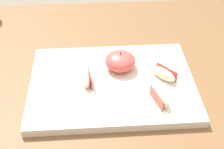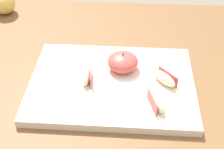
{
  "view_description": "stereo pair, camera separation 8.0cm",
  "coord_description": "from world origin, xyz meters",
  "px_view_note": "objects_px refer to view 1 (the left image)",
  "views": [
    {
      "loc": [
        -0.07,
        -0.6,
        1.34
      ],
      "look_at": [
        -0.03,
        0.0,
        0.81
      ],
      "focal_mm": 50.05,
      "sensor_mm": 36.0,
      "label": 1
    },
    {
      "loc": [
        0.01,
        -0.6,
        1.34
      ],
      "look_at": [
        -0.03,
        0.0,
        0.81
      ],
      "focal_mm": 50.05,
      "sensor_mm": 36.0,
      "label": 2
    }
  ],
  "objects_px": {
    "apple_wedge_back": "(161,97)",
    "apple_wedge_left": "(164,74)",
    "apple_wedge_near_knife": "(86,78)",
    "apple_half_skin_up": "(120,61)",
    "cutting_board": "(112,83)"
  },
  "relations": [
    {
      "from": "apple_wedge_near_knife",
      "to": "apple_wedge_left",
      "type": "bearing_deg",
      "value": 0.33
    },
    {
      "from": "apple_half_skin_up",
      "to": "apple_wedge_back",
      "type": "bearing_deg",
      "value": -57.59
    },
    {
      "from": "cutting_board",
      "to": "apple_wedge_near_knife",
      "type": "relative_size",
      "value": 5.87
    },
    {
      "from": "apple_half_skin_up",
      "to": "cutting_board",
      "type": "bearing_deg",
      "value": -116.76
    },
    {
      "from": "cutting_board",
      "to": "apple_wedge_near_knife",
      "type": "height_order",
      "value": "apple_wedge_near_knife"
    },
    {
      "from": "apple_half_skin_up",
      "to": "apple_wedge_back",
      "type": "distance_m",
      "value": 0.16
    },
    {
      "from": "apple_half_skin_up",
      "to": "apple_wedge_near_knife",
      "type": "bearing_deg",
      "value": -150.1
    },
    {
      "from": "cutting_board",
      "to": "apple_half_skin_up",
      "type": "distance_m",
      "value": 0.07
    },
    {
      "from": "apple_wedge_back",
      "to": "apple_wedge_left",
      "type": "relative_size",
      "value": 1.1
    },
    {
      "from": "cutting_board",
      "to": "apple_wedge_back",
      "type": "relative_size",
      "value": 5.77
    },
    {
      "from": "apple_wedge_back",
      "to": "apple_wedge_near_knife",
      "type": "xyz_separation_m",
      "value": [
        -0.18,
        0.08,
        0.0
      ]
    },
    {
      "from": "cutting_board",
      "to": "apple_wedge_left",
      "type": "bearing_deg",
      "value": -0.56
    },
    {
      "from": "cutting_board",
      "to": "apple_half_skin_up",
      "type": "bearing_deg",
      "value": 63.24
    },
    {
      "from": "cutting_board",
      "to": "apple_half_skin_up",
      "type": "relative_size",
      "value": 5.16
    },
    {
      "from": "apple_wedge_back",
      "to": "apple_wedge_left",
      "type": "bearing_deg",
      "value": 73.7
    }
  ]
}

